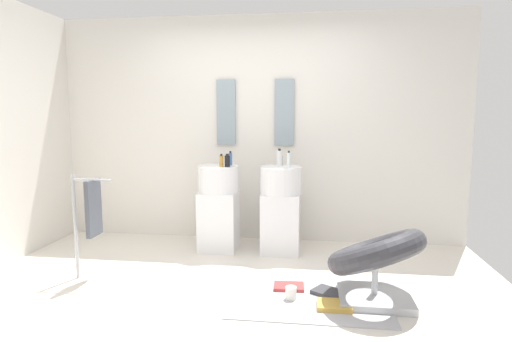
% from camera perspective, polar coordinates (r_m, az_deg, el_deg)
% --- Properties ---
extents(ground_plane, '(4.80, 3.60, 0.04)m').
position_cam_1_polar(ground_plane, '(3.62, -3.65, -16.50)').
color(ground_plane, silver).
extents(rear_partition, '(4.80, 0.10, 2.60)m').
position_cam_1_polar(rear_partition, '(4.94, -0.04, 5.67)').
color(rear_partition, silver).
rests_on(rear_partition, ground_plane).
extents(pedestal_sink_left, '(0.44, 0.44, 1.02)m').
position_cam_1_polar(pedestal_sink_left, '(4.60, -5.09, -4.76)').
color(pedestal_sink_left, white).
rests_on(pedestal_sink_left, ground_plane).
extents(pedestal_sink_right, '(0.44, 0.44, 1.02)m').
position_cam_1_polar(pedestal_sink_right, '(4.50, 3.37, -5.01)').
color(pedestal_sink_right, white).
rests_on(pedestal_sink_right, ground_plane).
extents(vanity_mirror_left, '(0.22, 0.03, 0.75)m').
position_cam_1_polar(vanity_mirror_left, '(4.93, -4.08, 7.95)').
color(vanity_mirror_left, '#8C9EA8').
extents(vanity_mirror_right, '(0.22, 0.03, 0.75)m').
position_cam_1_polar(vanity_mirror_right, '(4.84, 3.85, 7.97)').
color(vanity_mirror_right, '#8C9EA8').
extents(lounge_chair, '(1.09, 1.09, 0.65)m').
position_cam_1_polar(lounge_chair, '(3.47, 15.94, -11.31)').
color(lounge_chair, '#B7BABF').
rests_on(lounge_chair, ground_plane).
extents(towel_rack, '(0.37, 0.22, 0.95)m').
position_cam_1_polar(towel_rack, '(3.99, -21.56, -4.97)').
color(towel_rack, '#B7BABF').
rests_on(towel_rack, ground_plane).
extents(area_rug, '(1.25, 0.85, 0.01)m').
position_cam_1_polar(area_rug, '(3.53, 7.28, -16.80)').
color(area_rug, '#B2B2B7').
rests_on(area_rug, ground_plane).
extents(magazine_charcoal, '(0.34, 0.31, 0.03)m').
position_cam_1_polar(magazine_charcoal, '(3.59, 10.15, -16.01)').
color(magazine_charcoal, '#38383D').
rests_on(magazine_charcoal, area_rug).
extents(magazine_red, '(0.26, 0.19, 0.03)m').
position_cam_1_polar(magazine_red, '(3.68, 4.49, -15.37)').
color(magazine_red, '#B73838').
rests_on(magazine_red, area_rug).
extents(magazine_ochre, '(0.26, 0.20, 0.04)m').
position_cam_1_polar(magazine_ochre, '(3.39, 10.59, -17.49)').
color(magazine_ochre, gold).
rests_on(magazine_ochre, area_rug).
extents(coffee_mug, '(0.09, 0.09, 0.10)m').
position_cam_1_polar(coffee_mug, '(3.47, 4.77, -16.17)').
color(coffee_mug, white).
rests_on(coffee_mug, area_rug).
extents(soap_bottle_amber, '(0.04, 0.04, 0.14)m').
position_cam_1_polar(soap_bottle_amber, '(4.41, -4.72, 1.36)').
color(soap_bottle_amber, '#C68C38').
rests_on(soap_bottle_amber, pedestal_sink_left).
extents(soap_bottle_white, '(0.05, 0.05, 0.18)m').
position_cam_1_polar(soap_bottle_white, '(4.52, 3.20, 1.81)').
color(soap_bottle_white, white).
rests_on(soap_bottle_white, pedestal_sink_right).
extents(soap_bottle_black, '(0.06, 0.06, 0.14)m').
position_cam_1_polar(soap_bottle_black, '(4.41, -3.92, 1.37)').
color(soap_bottle_black, black).
rests_on(soap_bottle_black, pedestal_sink_left).
extents(soap_bottle_green, '(0.04, 0.04, 0.16)m').
position_cam_1_polar(soap_bottle_green, '(4.57, 3.22, 1.76)').
color(soap_bottle_green, '#59996B').
rests_on(soap_bottle_green, pedestal_sink_right).
extents(soap_bottle_blue, '(0.04, 0.04, 0.15)m').
position_cam_1_polar(soap_bottle_blue, '(4.55, -3.49, 1.66)').
color(soap_bottle_blue, '#4C72B7').
rests_on(soap_bottle_blue, pedestal_sink_left).
extents(soap_bottle_clear, '(0.04, 0.04, 0.18)m').
position_cam_1_polar(soap_bottle_clear, '(4.28, 4.46, 1.47)').
color(soap_bottle_clear, silver).
rests_on(soap_bottle_clear, pedestal_sink_right).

